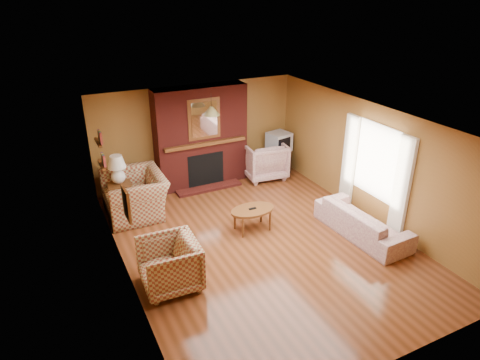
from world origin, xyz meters
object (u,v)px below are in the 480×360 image
plaid_armchair (169,265)px  side_table (121,197)px  crt_tv (279,142)px  floral_armchair (264,160)px  floral_sofa (362,221)px  coffee_table (253,211)px  tv_stand (278,161)px  plaid_loveseat (135,195)px  fireplace (201,138)px  table_lamp (117,168)px

plaid_armchair → side_table: 2.94m
plaid_armchair → crt_tv: (4.00, 3.28, 0.40)m
floral_armchair → crt_tv: size_ratio=1.69×
side_table → floral_sofa: bearing=-37.6°
coffee_table → tv_stand: 3.05m
floral_sofa → crt_tv: (0.15, 3.42, 0.52)m
plaid_loveseat → side_table: (-0.25, 0.28, -0.12)m
fireplace → plaid_armchair: size_ratio=2.61×
plaid_loveseat → tv_stand: 3.95m
fireplace → table_lamp: size_ratio=3.85×
coffee_table → table_lamp: table_lamp is taller
coffee_table → side_table: 2.92m
tv_stand → crt_tv: crt_tv is taller
coffee_table → tv_stand: tv_stand is taller
fireplace → side_table: 2.33m
coffee_table → table_lamp: size_ratio=1.45×
fireplace → plaid_loveseat: bearing=-156.4°
plaid_armchair → plaid_loveseat: bearing=-179.7°
coffee_table → plaid_armchair: bearing=-154.3°
plaid_loveseat → table_lamp: size_ratio=2.22×
floral_armchair → coffee_table: 2.61m
floral_sofa → side_table: 5.05m
side_table → crt_tv: size_ratio=1.09×
plaid_loveseat → plaid_armchair: (-0.10, -2.66, -0.03)m
plaid_loveseat → floral_armchair: (3.38, 0.47, 0.01)m
coffee_table → crt_tv: bearing=49.3°
floral_sofa → tv_stand: (0.15, 3.43, -0.00)m
table_lamp → floral_sofa: bearing=-37.6°
plaid_armchair → coffee_table: (2.02, 0.97, -0.01)m
floral_armchair → tv_stand: (0.52, 0.15, -0.17)m
plaid_loveseat → plaid_armchair: size_ratio=1.51×
fireplace → plaid_armchair: fireplace is taller
crt_tv → coffee_table: bearing=-130.7°
floral_armchair → tv_stand: floral_armchair is taller
plaid_loveseat → tv_stand: bearing=100.2°
fireplace → table_lamp: bearing=-165.7°
plaid_loveseat → coffee_table: 2.55m
floral_armchair → tv_stand: size_ratio=1.76×
plaid_armchair → floral_armchair: floral_armchair is taller
fireplace → side_table: size_ratio=3.67×
crt_tv → plaid_loveseat: bearing=-171.0°
plaid_loveseat → floral_armchair: floral_armchair is taller
fireplace → floral_armchair: fireplace is taller
floral_armchair → coffee_table: (-1.46, -2.16, -0.05)m
floral_sofa → plaid_loveseat: bearing=50.5°
plaid_armchair → table_lamp: (-0.15, 2.93, 0.58)m
plaid_loveseat → coffee_table: plaid_loveseat is taller
table_lamp → crt_tv: bearing=4.7°
plaid_armchair → floral_armchair: (3.48, 3.13, 0.04)m
side_table → crt_tv: 4.19m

